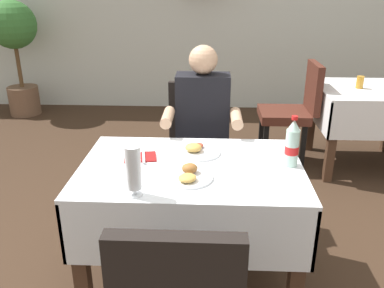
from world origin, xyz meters
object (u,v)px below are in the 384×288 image
object	(u,v)px
background_table_tumbler	(360,82)
potted_plant_corner	(15,42)
background_dining_table	(367,108)
seated_diner_far	(202,128)
cola_bottle_primary	(292,144)
beer_glass_left	(133,170)
plate_near_camera	(188,175)
chair_far_diner_seat	(197,144)
background_chair_left	(294,108)
main_dining_table	(191,195)
napkin_cutlery_set	(140,157)
plate_far_diner	(197,150)

from	to	relation	value
background_table_tumbler	potted_plant_corner	xyz separation A→B (m)	(-3.78, 1.43, 0.13)
background_dining_table	background_table_tumbler	bearing A→B (deg)	-176.94
seated_diner_far	potted_plant_corner	xyz separation A→B (m)	(-2.40, 2.45, 0.23)
cola_bottle_primary	background_table_tumbler	distance (m)	1.91
beer_glass_left	cola_bottle_primary	xyz separation A→B (m)	(0.75, 0.35, -0.01)
plate_near_camera	chair_far_diner_seat	bearing A→B (deg)	89.56
background_dining_table	background_chair_left	xyz separation A→B (m)	(-0.66, 0.00, -0.01)
seated_diner_far	background_table_tumbler	distance (m)	1.72
main_dining_table	background_chair_left	bearing A→B (deg)	63.18
napkin_cutlery_set	background_dining_table	distance (m)	2.43
chair_far_diner_seat	plate_near_camera	xyz separation A→B (m)	(-0.01, -0.93, 0.21)
main_dining_table	plate_far_diner	bearing A→B (deg)	81.07
chair_far_diner_seat	background_table_tumbler	bearing A→B (deg)	32.86
plate_near_camera	beer_glass_left	xyz separation A→B (m)	(-0.23, -0.18, 0.11)
plate_near_camera	background_dining_table	bearing A→B (deg)	50.53
plate_near_camera	cola_bottle_primary	world-z (taller)	cola_bottle_primary
potted_plant_corner	plate_near_camera	bearing A→B (deg)	-54.36
seated_diner_far	background_table_tumbler	size ratio (longest dim) A/B	11.45
chair_far_diner_seat	plate_near_camera	size ratio (longest dim) A/B	3.91
main_dining_table	background_dining_table	bearing A→B (deg)	48.29
beer_glass_left	napkin_cutlery_set	size ratio (longest dim) A/B	1.20
plate_far_diner	main_dining_table	bearing A→B (deg)	-98.93
main_dining_table	background_chair_left	distance (m)	1.92
beer_glass_left	plate_far_diner	bearing A→B (deg)	61.89
plate_far_diner	chair_far_diner_seat	bearing A→B (deg)	92.37
background_dining_table	potted_plant_corner	world-z (taller)	potted_plant_corner
plate_far_diner	seated_diner_far	bearing A→B (deg)	88.07
beer_glass_left	cola_bottle_primary	distance (m)	0.83
seated_diner_far	napkin_cutlery_set	xyz separation A→B (m)	(-0.32, -0.59, 0.04)
potted_plant_corner	seated_diner_far	bearing A→B (deg)	-45.62
seated_diner_far	background_dining_table	world-z (taller)	seated_diner_far
cola_bottle_primary	potted_plant_corner	distance (m)	4.23
cola_bottle_primary	napkin_cutlery_set	bearing A→B (deg)	175.80
plate_near_camera	background_chair_left	xyz separation A→B (m)	(0.87, 1.86, -0.21)
plate_near_camera	potted_plant_corner	size ratio (longest dim) A/B	0.17
main_dining_table	background_table_tumbler	bearing A→B (deg)	50.15
seated_diner_far	background_chair_left	xyz separation A→B (m)	(0.82, 1.03, -0.16)
plate_far_diner	beer_glass_left	bearing A→B (deg)	-118.11
seated_diner_far	background_dining_table	bearing A→B (deg)	34.91
plate_near_camera	beer_glass_left	world-z (taller)	beer_glass_left
beer_glass_left	background_dining_table	xyz separation A→B (m)	(1.76, 2.03, -0.31)
main_dining_table	cola_bottle_primary	size ratio (longest dim) A/B	4.29
seated_diner_far	plate_near_camera	size ratio (longest dim) A/B	5.08
cola_bottle_primary	plate_far_diner	bearing A→B (deg)	164.36
potted_plant_corner	background_dining_table	bearing A→B (deg)	-20.10
napkin_cutlery_set	potted_plant_corner	xyz separation A→B (m)	(-2.08, 3.04, 0.18)
main_dining_table	chair_far_diner_seat	size ratio (longest dim) A/B	1.19
main_dining_table	plate_far_diner	distance (m)	0.25
background_table_tumbler	cola_bottle_primary	bearing A→B (deg)	-118.43
plate_near_camera	background_chair_left	world-z (taller)	background_chair_left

